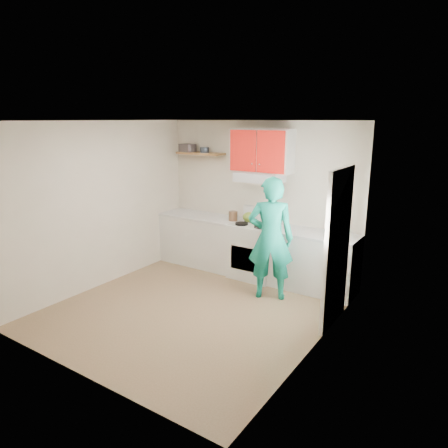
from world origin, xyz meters
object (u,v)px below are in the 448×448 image
Objects in this scene: stove at (255,251)px; kettle at (249,217)px; tin at (205,150)px; person at (271,239)px; crock at (233,217)px.

stove is 0.58m from kettle.
tin is 0.79× the size of kettle.
kettle is 1.03m from person.
tin is 0.09× the size of person.
stove is at bearing -7.62° from tin.
tin is 2.23m from person.
tin reaches higher than person.
crock is at bearing -54.92° from person.
tin is at bearing 168.22° from crock.
stove is at bearing -69.95° from person.
stove is 0.50× the size of person.
person is at bearing -45.63° from stove.
tin is at bearing -47.99° from person.
tin reaches higher than kettle.
stove is 5.00× the size of crock.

